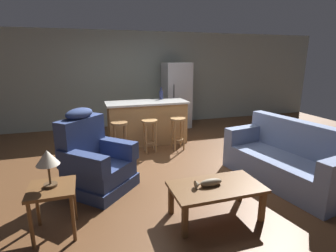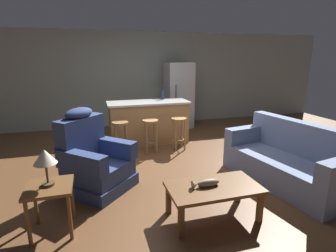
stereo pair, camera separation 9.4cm
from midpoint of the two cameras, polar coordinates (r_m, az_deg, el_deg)
name	(u,v)px [view 2 (the right image)]	position (r m, az deg, el deg)	size (l,w,h in m)	color
ground_plane	(164,164)	(4.85, -0.21, -8.35)	(12.00, 12.00, 0.00)	brown
back_wall	(135,79)	(7.54, -6.89, 10.04)	(12.00, 0.05, 2.60)	#939E93
coffee_table	(214,190)	(3.27, 10.72, -13.57)	(1.10, 0.60, 0.42)	brown
fish_figurine	(206,183)	(3.19, 9.06, -12.23)	(0.34, 0.10, 0.10)	#4C3823
couch	(288,162)	(4.49, 25.14, -7.05)	(1.15, 2.02, 0.94)	#707FA3
recliner_near_lamp	(94,161)	(4.02, -15.21, -7.38)	(1.19, 1.19, 1.20)	navy
end_table	(50,194)	(3.18, -23.53, -13.43)	(0.48, 0.48, 0.56)	brown
table_lamp	(45,158)	(3.04, -24.42, -6.44)	(0.24, 0.24, 0.41)	#4C3823
kitchen_island	(149,122)	(5.94, -3.81, 0.84)	(1.80, 0.70, 0.95)	#AD7F4C
bar_stool_left	(120,132)	(5.23, -9.81, -1.33)	(0.32, 0.32, 0.68)	olive
bar_stool_middle	(151,130)	(5.33, -3.32, -0.85)	(0.32, 0.32, 0.68)	#A87A47
bar_stool_right	(179,128)	(5.49, 2.86, -0.37)	(0.32, 0.32, 0.68)	#A87A47
refrigerator	(179,95)	(7.30, 2.71, 6.66)	(0.70, 0.69, 1.76)	#B7B7BC
bottle_tall_green	(163,95)	(6.17, -0.70, 6.84)	(0.09, 0.09, 0.28)	#23284C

